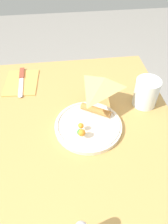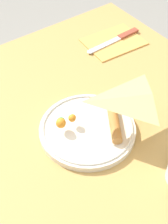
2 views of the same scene
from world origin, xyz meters
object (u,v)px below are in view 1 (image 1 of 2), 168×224
Objects in this scene: plate_pizza at (88,125)px; napkin_folded at (21,82)px; dining_table at (73,171)px; milk_glass at (146,94)px; butter_knife at (21,80)px.

plate_pizza is 1.25× the size of napkin_folded.
milk_glass is (-0.20, 0.30, 0.15)m from dining_table.
dining_table is 0.39m from milk_glass.
dining_table is at bearing -32.62° from plate_pizza.
butter_knife is (-0.30, -0.25, -0.01)m from plate_pizza.
dining_table is at bearing 23.28° from butter_knife.
dining_table is at bearing -56.37° from milk_glass.
butter_knife is at bearing -140.21° from plate_pizza.
milk_glass is at bearing 123.63° from dining_table.
dining_table is at bearing 25.50° from napkin_folded.
napkin_folded is (-0.19, -0.48, -0.05)m from milk_glass.
milk_glass is 0.54× the size of butter_knife.
napkin_folded is (-0.29, -0.25, -0.01)m from plate_pizza.
milk_glass is 0.59× the size of napkin_folded.
plate_pizza is 0.38m from napkin_folded.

